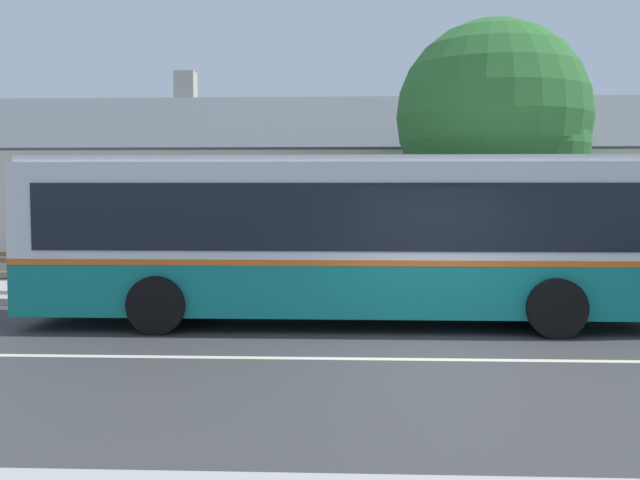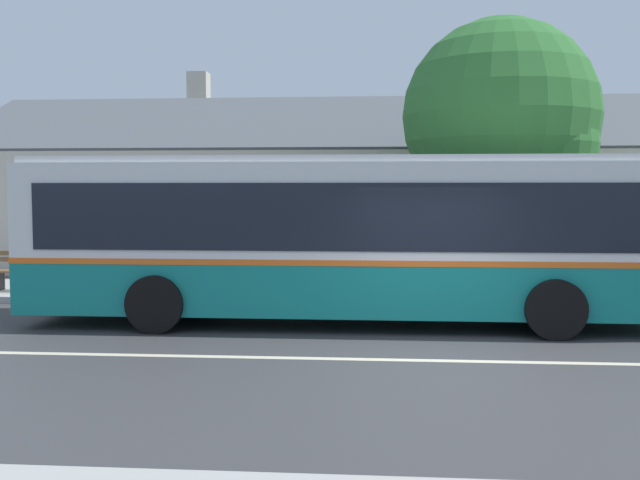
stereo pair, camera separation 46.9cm
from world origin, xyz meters
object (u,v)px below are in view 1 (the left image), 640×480
at_px(transit_bus, 344,234).
at_px(bench_by_building, 19,274).
at_px(street_tree_primary, 499,123).
at_px(bench_down_street, 193,275).

distance_m(transit_bus, bench_by_building, 7.80).
bearing_deg(street_tree_primary, transit_bus, -131.20).
xyz_separation_m(transit_bus, bench_down_street, (-3.40, 2.63, -1.08)).
xyz_separation_m(transit_bus, bench_by_building, (-7.32, 2.50, -1.06)).
bearing_deg(bench_by_building, transit_bus, -18.86).
relative_size(bench_by_building, street_tree_primary, 0.28).
height_order(transit_bus, bench_by_building, transit_bus).
distance_m(bench_down_street, street_tree_primary, 8.03).
xyz_separation_m(bench_by_building, bench_down_street, (3.91, 0.13, -0.02)).
bearing_deg(transit_bus, bench_down_street, 142.32).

